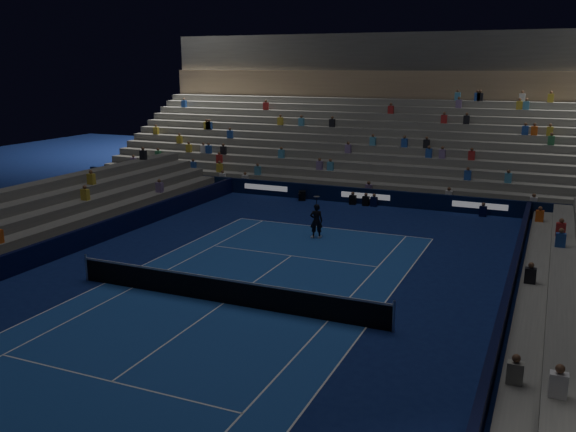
% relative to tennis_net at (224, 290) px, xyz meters
% --- Properties ---
extents(ground, '(90.00, 90.00, 0.00)m').
position_rel_tennis_net_xyz_m(ground, '(0.00, 0.00, -0.50)').
color(ground, '#0E1B54').
rests_on(ground, ground).
extents(court_surface, '(10.97, 23.77, 0.01)m').
position_rel_tennis_net_xyz_m(court_surface, '(0.00, 0.00, -0.50)').
color(court_surface, '#1B4495').
rests_on(court_surface, ground).
extents(sponsor_barrier_far, '(44.00, 0.25, 1.00)m').
position_rel_tennis_net_xyz_m(sponsor_barrier_far, '(0.00, 18.50, -0.00)').
color(sponsor_barrier_far, black).
rests_on(sponsor_barrier_far, ground).
extents(sponsor_barrier_east, '(0.25, 37.00, 1.00)m').
position_rel_tennis_net_xyz_m(sponsor_barrier_east, '(9.70, 0.00, -0.00)').
color(sponsor_barrier_east, black).
rests_on(sponsor_barrier_east, ground).
extents(sponsor_barrier_west, '(0.25, 37.00, 1.00)m').
position_rel_tennis_net_xyz_m(sponsor_barrier_west, '(-9.70, 0.00, -0.00)').
color(sponsor_barrier_west, black).
rests_on(sponsor_barrier_west, ground).
extents(grandstand_main, '(44.00, 15.20, 11.20)m').
position_rel_tennis_net_xyz_m(grandstand_main, '(0.00, 27.90, 2.87)').
color(grandstand_main, slate).
rests_on(grandstand_main, ground).
extents(tennis_net, '(12.90, 0.10, 1.10)m').
position_rel_tennis_net_xyz_m(tennis_net, '(0.00, 0.00, 0.00)').
color(tennis_net, '#B2B2B7').
rests_on(tennis_net, ground).
extents(tennis_player, '(0.75, 0.61, 1.79)m').
position_rel_tennis_net_xyz_m(tennis_player, '(-0.06, 9.77, 0.39)').
color(tennis_player, black).
rests_on(tennis_player, ground).
extents(broadcast_camera, '(0.63, 0.99, 0.60)m').
position_rel_tennis_net_xyz_m(broadcast_camera, '(-4.17, 17.93, -0.19)').
color(broadcast_camera, black).
rests_on(broadcast_camera, ground).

